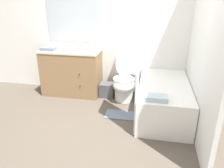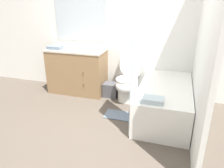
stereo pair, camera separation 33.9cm
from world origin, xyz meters
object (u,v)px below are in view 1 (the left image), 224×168
at_px(bathtub, 163,99).
at_px(bath_mat, 123,115).
at_px(wastebasket, 107,90).
at_px(hand_towel_folded, 48,49).
at_px(toilet, 124,81).
at_px(sink_faucet, 73,46).
at_px(tissue_box, 88,48).
at_px(bath_towel_folded, 156,98).
at_px(vanity_cabinet, 72,72).

bearing_deg(bathtub, bath_mat, -162.07).
relative_size(wastebasket, hand_towel_folded, 1.01).
bearing_deg(toilet, hand_towel_folded, -179.25).
bearing_deg(sink_faucet, tissue_box, -19.66).
height_order(sink_faucet, bath_mat, sink_faucet).
distance_m(hand_towel_folded, bath_mat, 1.83).
relative_size(hand_towel_folded, bath_towel_folded, 0.87).
height_order(bathtub, tissue_box, tissue_box).
distance_m(sink_faucet, hand_towel_folded, 0.47).
bearing_deg(vanity_cabinet, tissue_box, 9.88).
bearing_deg(sink_faucet, toilet, -13.98).
bearing_deg(vanity_cabinet, hand_towel_folded, -165.79).
bearing_deg(bathtub, toilet, 148.69).
relative_size(sink_faucet, tissue_box, 1.09).
bearing_deg(tissue_box, bathtub, -21.91).
height_order(wastebasket, bath_towel_folded, bath_towel_folded).
distance_m(hand_towel_folded, bath_towel_folded, 2.24).
distance_m(vanity_cabinet, bath_mat, 1.37).
bearing_deg(toilet, wastebasket, 171.42).
xyz_separation_m(vanity_cabinet, bathtub, (1.72, -0.50, -0.18)).
height_order(wastebasket, hand_towel_folded, hand_towel_folded).
bearing_deg(hand_towel_folded, sink_faucet, 35.64).
bearing_deg(bath_mat, wastebasket, 121.21).
relative_size(toilet, bathtub, 0.57).
bearing_deg(bathtub, wastebasket, 155.39).
relative_size(toilet, wastebasket, 3.21).
distance_m(toilet, bath_towel_folded, 1.18).
relative_size(tissue_box, bath_towel_folded, 0.43).
bearing_deg(toilet, sink_faucet, 166.02).
xyz_separation_m(hand_towel_folded, bath_towel_folded, (1.97, -1.01, -0.34)).
distance_m(wastebasket, bath_towel_folded, 1.46).
relative_size(bathtub, tissue_box, 11.59).
height_order(hand_towel_folded, bath_towel_folded, hand_towel_folded).
height_order(bathtub, wastebasket, bathtub).
height_order(bathtub, hand_towel_folded, hand_towel_folded).
bearing_deg(toilet, tissue_box, 168.86).
distance_m(bathtub, hand_towel_folded, 2.24).
relative_size(toilet, bath_mat, 1.51).
relative_size(wastebasket, tissue_box, 2.04).
distance_m(tissue_box, bath_mat, 1.41).
xyz_separation_m(vanity_cabinet, sink_faucet, (-0.00, 0.18, 0.46)).
bearing_deg(sink_faucet, bath_towel_folded, -39.05).
bearing_deg(bath_mat, hand_towel_folded, 157.83).
xyz_separation_m(tissue_box, bath_towel_folded, (1.25, -1.17, -0.36)).
distance_m(vanity_cabinet, sink_faucet, 0.49).
relative_size(vanity_cabinet, sink_faucet, 7.82).
bearing_deg(bathtub, sink_faucet, 158.52).
distance_m(vanity_cabinet, bath_towel_folded, 1.94).
xyz_separation_m(hand_towel_folded, bath_mat, (1.48, -0.60, -0.89)).
bearing_deg(bath_towel_folded, vanity_cabinet, 145.04).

